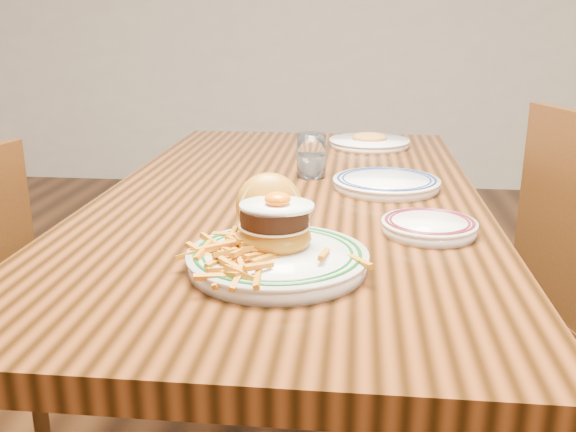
# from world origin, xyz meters

# --- Properties ---
(table) EXTENTS (0.85, 1.60, 0.75)m
(table) POSITION_xyz_m (0.00, 0.00, 0.66)
(table) COLOR black
(table) RESTS_ON floor
(main_plate) EXTENTS (0.29, 0.31, 0.14)m
(main_plate) POSITION_xyz_m (0.02, -0.44, 0.79)
(main_plate) COLOR white
(main_plate) RESTS_ON table
(side_plate) EXTENTS (0.18, 0.18, 0.03)m
(side_plate) POSITION_xyz_m (0.28, -0.25, 0.77)
(side_plate) COLOR white
(side_plate) RESTS_ON table
(rear_plate) EXTENTS (0.25, 0.25, 0.03)m
(rear_plate) POSITION_xyz_m (0.22, 0.06, 0.77)
(rear_plate) COLOR white
(rear_plate) RESTS_ON table
(water_glass) EXTENTS (0.07, 0.07, 0.11)m
(water_glass) POSITION_xyz_m (0.04, 0.16, 0.80)
(water_glass) COLOR white
(water_glass) RESTS_ON table
(far_plate) EXTENTS (0.25, 0.25, 0.04)m
(far_plate) POSITION_xyz_m (0.18, 0.57, 0.76)
(far_plate) COLOR white
(far_plate) RESTS_ON table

